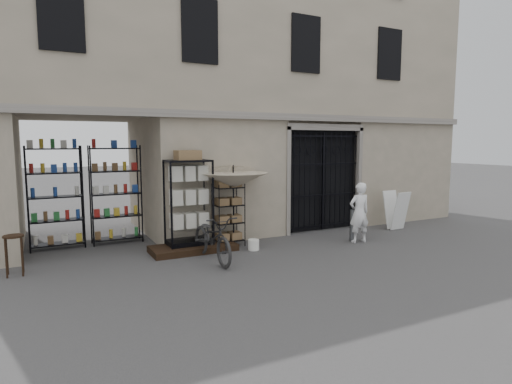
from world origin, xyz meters
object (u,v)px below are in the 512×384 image
wire_rack (228,215)px  bicycle (213,261)px  easel_sign (396,210)px  steel_bollard (353,225)px  display_cabinet (189,207)px  market_umbrella (233,176)px  wooden_stool (14,254)px  white_bucket (254,245)px  shopkeeper (358,242)px

wire_rack → bicycle: 1.60m
bicycle → easel_sign: bearing=4.9°
steel_bollard → easel_sign: easel_sign is taller
display_cabinet → market_umbrella: market_umbrella is taller
market_umbrella → steel_bollard: (2.99, -0.95, -1.33)m
steel_bollard → easel_sign: size_ratio=0.74×
display_cabinet → easel_sign: 6.25m
display_cabinet → steel_bollard: (4.12, -1.01, -0.64)m
display_cabinet → wooden_stool: display_cabinet is taller
white_bucket → steel_bollard: steel_bollard is taller
shopkeeper → bicycle: bearing=5.0°
display_cabinet → shopkeeper: display_cabinet is taller
wire_rack → steel_bollard: (3.09, -1.03, -0.35)m
wire_rack → market_umbrella: market_umbrella is taller
wooden_stool → easel_sign: 9.86m
bicycle → shopkeeper: bearing=-2.7°
market_umbrella → display_cabinet: bearing=176.7°
wire_rack → easel_sign: size_ratio=1.40×
white_bucket → easel_sign: bearing=2.8°
wooden_stool → bicycle: bearing=-11.6°
bicycle → wooden_stool: bearing=167.1°
easel_sign → shopkeeper: bearing=-162.7°
display_cabinet → wooden_stool: bearing=172.3°
bicycle → easel_sign: size_ratio=1.74×
bicycle → shopkeeper: bicycle is taller
white_bucket → wooden_stool: bearing=176.0°
steel_bollard → easel_sign: 2.19m
display_cabinet → easel_sign: bearing=-16.7°
steel_bollard → display_cabinet: bearing=166.2°
display_cabinet → steel_bollard: 4.29m
white_bucket → bicycle: (-1.22, -0.43, -0.13)m
display_cabinet → white_bucket: (1.38, -0.67, -0.93)m
bicycle → steel_bollard: (3.95, 0.08, 0.41)m
wooden_stool → shopkeeper: (7.81, -0.87, -0.42)m
wire_rack → white_bucket: size_ratio=5.87×
market_umbrella → white_bucket: market_umbrella is taller
white_bucket → steel_bollard: size_ratio=0.32×
wooden_stool → easel_sign: size_ratio=0.71×
wire_rack → wooden_stool: wire_rack is taller
white_bucket → easel_sign: easel_sign is taller
bicycle → steel_bollard: size_ratio=2.37×
market_umbrella → white_bucket: (0.25, -0.61, -1.62)m
wooden_stool → white_bucket: bearing=-4.0°
bicycle → easel_sign: (6.05, 0.66, 0.58)m
white_bucket → bicycle: size_ratio=0.14×
display_cabinet → bicycle: display_cabinet is taller
shopkeeper → easel_sign: easel_sign is taller
white_bucket → steel_bollard: bearing=-7.2°
steel_bollard → shopkeeper: (0.05, -0.18, -0.41)m
bicycle → shopkeeper: size_ratio=1.26×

